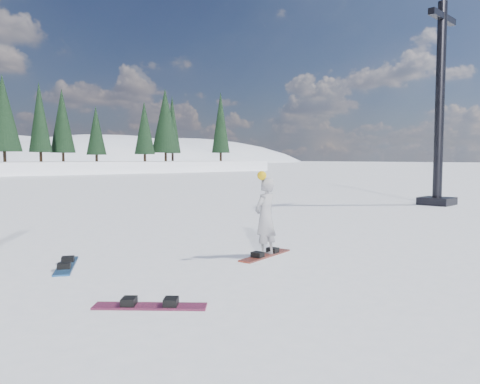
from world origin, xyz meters
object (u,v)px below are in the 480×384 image
lift_tower (439,124)px  snowboard_loose_a (66,266)px  snowboard_loose_b (150,306)px  snowboarder_woman (265,217)px

lift_tower → snowboard_loose_a: 16.53m
snowboard_loose_b → snowboarder_woman: bearing=64.0°
lift_tower → snowboard_loose_a: size_ratio=5.61×
lift_tower → snowboard_loose_b: (-15.92, -4.96, -3.41)m
snowboarder_woman → snowboard_loose_a: (-3.47, 1.54, -0.79)m
snowboard_loose_b → snowboard_loose_a: bearing=132.0°
snowboard_loose_a → snowboard_loose_b: size_ratio=1.00×
lift_tower → snowboard_loose_a: lift_tower is taller
lift_tower → snowboard_loose_b: size_ratio=5.61×
snowboard_loose_a → snowboard_loose_b: (0.14, -3.06, 0.00)m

